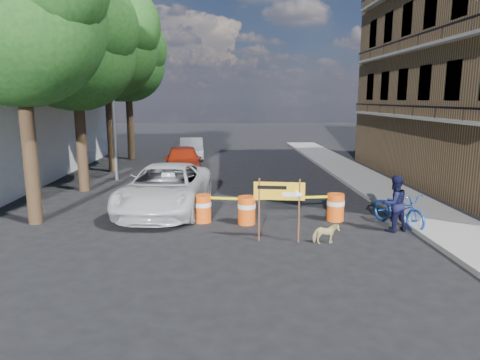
{
  "coord_description": "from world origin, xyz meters",
  "views": [
    {
      "loc": [
        -0.75,
        -11.62,
        3.98
      ],
      "look_at": [
        -0.16,
        2.4,
        1.3
      ],
      "focal_mm": 32.0,
      "sensor_mm": 36.0,
      "label": 1
    }
  ],
  "objects": [
    {
      "name": "bicycle",
      "position": [
        4.8,
        1.2,
        1.05
      ],
      "size": [
        1.11,
        1.3,
        2.1
      ],
      "primitive_type": "imported",
      "rotation": [
        0.0,
        0.0,
        0.4
      ],
      "color": "#1545AD",
      "rests_on": "ground"
    },
    {
      "name": "sedan_silver",
      "position": [
        -2.8,
        16.92,
        0.7
      ],
      "size": [
        1.81,
        4.36,
        1.4
      ],
      "primitive_type": "imported",
      "rotation": [
        0.0,
        0.0,
        0.08
      ],
      "color": "silver",
      "rests_on": "ground"
    },
    {
      "name": "sidewalk_east",
      "position": [
        6.2,
        6.0,
        0.07
      ],
      "size": [
        2.4,
        40.0,
        0.15
      ],
      "primitive_type": "cube",
      "color": "gray",
      "rests_on": "ground"
    },
    {
      "name": "dog",
      "position": [
        2.11,
        -0.38,
        0.29
      ],
      "size": [
        0.71,
        0.35,
        0.59
      ],
      "primitive_type": "imported",
      "rotation": [
        0.0,
        0.0,
        1.63
      ],
      "color": "#D7C67B",
      "rests_on": "ground"
    },
    {
      "name": "sedan_red",
      "position": [
        -2.8,
        10.51,
        0.79
      ],
      "size": [
        2.27,
        4.81,
        1.59
      ],
      "primitive_type": "imported",
      "rotation": [
        0.0,
        0.0,
        0.09
      ],
      "color": "maroon",
      "rests_on": "ground"
    },
    {
      "name": "tree_far",
      "position": [
        -6.74,
        17.0,
        6.22
      ],
      "size": [
        5.04,
        4.8,
        8.84
      ],
      "color": "#332316",
      "rests_on": "ground"
    },
    {
      "name": "suv_white",
      "position": [
        -2.8,
        3.5,
        0.82
      ],
      "size": [
        3.28,
        6.11,
        1.63
      ],
      "primitive_type": "imported",
      "rotation": [
        0.0,
        0.0,
        -0.1
      ],
      "color": "silver",
      "rests_on": "ground"
    },
    {
      "name": "streetlamp",
      "position": [
        -5.93,
        9.5,
        4.38
      ],
      "size": [
        1.25,
        0.18,
        8.0
      ],
      "color": "gray",
      "rests_on": "ground"
    },
    {
      "name": "barrel_far_right",
      "position": [
        2.97,
        1.91,
        0.47
      ],
      "size": [
        0.58,
        0.58,
        0.9
      ],
      "color": "#E0460D",
      "rests_on": "ground"
    },
    {
      "name": "barrel_mid_right",
      "position": [
        0.02,
        1.65,
        0.47
      ],
      "size": [
        0.58,
        0.58,
        0.9
      ],
      "color": "#E0460D",
      "rests_on": "ground"
    },
    {
      "name": "barrel_far_left",
      "position": [
        -3.53,
        1.83,
        0.47
      ],
      "size": [
        0.58,
        0.58,
        0.9
      ],
      "color": "#E0460D",
      "rests_on": "ground"
    },
    {
      "name": "tree_mid_b",
      "position": [
        -6.73,
        12.0,
        6.71
      ],
      "size": [
        5.67,
        5.4,
        9.62
      ],
      "color": "#332316",
      "rests_on": "ground"
    },
    {
      "name": "tree_near",
      "position": [
        -6.73,
        2.0,
        6.36
      ],
      "size": [
        5.46,
        5.2,
        9.15
      ],
      "color": "#332316",
      "rests_on": "ground"
    },
    {
      "name": "barrel_mid_left",
      "position": [
        -1.41,
        1.93,
        0.47
      ],
      "size": [
        0.58,
        0.58,
        0.9
      ],
      "color": "#E0460D",
      "rests_on": "ground"
    },
    {
      "name": "detour_sign",
      "position": [
        1.0,
        -0.17,
        1.33
      ],
      "size": [
        1.4,
        0.36,
        1.82
      ],
      "rotation": [
        0.0,
        0.0,
        -0.14
      ],
      "color": "#592D19",
      "rests_on": "ground"
    },
    {
      "name": "tree_mid_a",
      "position": [
        -6.74,
        7.0,
        6.01
      ],
      "size": [
        5.25,
        5.0,
        8.68
      ],
      "color": "#332316",
      "rests_on": "ground"
    },
    {
      "name": "pedestrian",
      "position": [
        4.43,
        0.7,
        0.86
      ],
      "size": [
        0.98,
        0.84,
        1.72
      ],
      "primitive_type": "imported",
      "rotation": [
        0.0,
        0.0,
        3.4
      ],
      "color": "black",
      "rests_on": "ground"
    },
    {
      "name": "ground",
      "position": [
        0.0,
        0.0,
        0.0
      ],
      "size": [
        120.0,
        120.0,
        0.0
      ],
      "primitive_type": "plane",
      "color": "black",
      "rests_on": "ground"
    }
  ]
}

